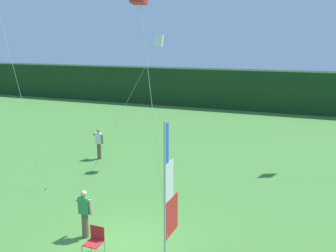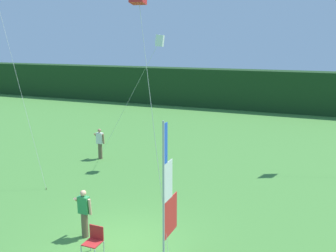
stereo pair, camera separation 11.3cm
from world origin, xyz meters
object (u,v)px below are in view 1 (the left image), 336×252
object	(u,v)px
banner_flag	(169,196)
person_near_banner	(85,212)
person_mid_field	(99,143)
kite_white_box_1	(158,42)
folding_chair	(95,239)

from	to	relation	value
banner_flag	person_near_banner	world-z (taller)	banner_flag
person_mid_field	kite_white_box_1	xyz separation A→B (m)	(3.28, 0.70, 5.41)
banner_flag	kite_white_box_1	size ratio (longest dim) A/B	0.64
banner_flag	person_mid_field	distance (m)	10.65
banner_flag	person_near_banner	bearing A→B (deg)	175.27
person_near_banner	person_mid_field	bearing A→B (deg)	119.31
person_mid_field	kite_white_box_1	size ratio (longest dim) A/B	0.25
person_near_banner	banner_flag	bearing A→B (deg)	-4.73
person_near_banner	person_mid_field	size ratio (longest dim) A/B	0.97
folding_chair	person_mid_field	bearing A→B (deg)	121.62
kite_white_box_1	banner_flag	bearing A→B (deg)	-64.73
folding_chair	banner_flag	bearing A→B (deg)	13.85
person_mid_field	folding_chair	xyz separation A→B (m)	(5.08, -8.25, -0.39)
person_mid_field	folding_chair	size ratio (longest dim) A/B	1.90
kite_white_box_1	person_near_banner	bearing A→B (deg)	-83.62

